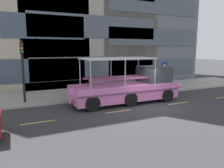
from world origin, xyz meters
TOP-DOWN VIEW (x-y plane):
  - ground_plane at (0.00, 0.00)m, footprint 120.00×120.00m
  - sidewalk at (0.00, 5.60)m, footprint 32.00×4.80m
  - curb_edge at (0.00, 3.11)m, footprint 32.00×0.18m
  - lane_centreline at (-0.00, -0.40)m, footprint 25.80×0.12m
  - curb_guardrail at (-1.32, 3.45)m, footprint 11.05×0.09m
  - traffic_light_pole at (-7.58, 3.83)m, footprint 0.24×0.46m
  - parking_sign at (4.64, 4.06)m, footprint 0.60×0.12m
  - duck_tour_boat at (-0.36, 1.48)m, footprint 9.74×2.60m
  - pedestrian_near_bow at (2.40, 5.01)m, footprint 0.32×0.36m

SIDE VIEW (x-z plane):
  - ground_plane at x=0.00m, z-range 0.00..0.00m
  - lane_centreline at x=0.00m, z-range 0.00..0.01m
  - sidewalk at x=0.00m, z-range 0.00..0.18m
  - curb_edge at x=0.00m, z-range 0.00..0.18m
  - curb_guardrail at x=-1.32m, z-range 0.33..1.12m
  - duck_tour_boat at x=-0.36m, z-range -0.55..2.72m
  - pedestrian_near_bow at x=2.40m, z-range 0.34..1.90m
  - parking_sign at x=4.64m, z-range 0.63..3.11m
  - traffic_light_pole at x=-7.58m, z-range 0.63..4.92m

